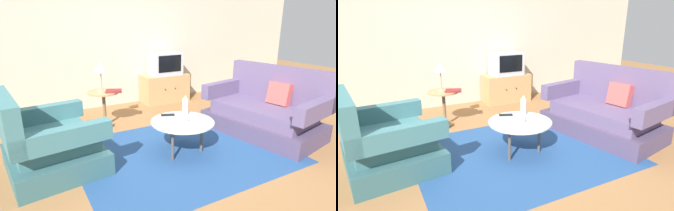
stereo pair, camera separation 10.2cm
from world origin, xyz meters
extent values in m
plane|color=olive|center=(0.00, 0.00, 0.00)|extent=(16.00, 16.00, 0.00)
cube|color=#BCB29E|center=(0.00, 2.44, 1.35)|extent=(9.00, 0.12, 2.70)
cube|color=navy|center=(0.12, 0.02, 0.00)|extent=(2.52, 2.00, 0.00)
cube|color=#325C60|center=(-1.31, 0.35, 0.12)|extent=(1.06, 1.10, 0.24)
cube|color=#3D7075|center=(-1.31, 0.35, 0.33)|extent=(0.88, 0.81, 0.18)
cube|color=#3D7075|center=(-1.71, 0.30, 0.66)|extent=(0.27, 1.00, 0.48)
cube|color=#3D7075|center=(-1.26, -0.07, 0.52)|extent=(0.95, 0.26, 0.20)
cube|color=#3D7075|center=(-1.37, 0.77, 0.52)|extent=(0.95, 0.26, 0.20)
cube|color=#4B3E5C|center=(1.45, 0.00, 0.12)|extent=(1.16, 1.72, 0.24)
cube|color=#5B4C70|center=(1.45, 0.00, 0.33)|extent=(0.97, 1.42, 0.18)
cube|color=#5B4C70|center=(1.81, 0.07, 0.68)|extent=(0.42, 1.59, 0.52)
cube|color=#5B4C70|center=(1.32, 0.71, 0.53)|extent=(0.90, 0.30, 0.22)
cube|color=#5B4C70|center=(1.58, -0.71, 0.53)|extent=(0.90, 0.30, 0.22)
cube|color=#C64C47|center=(1.69, -0.06, 0.58)|extent=(0.23, 0.34, 0.33)
cylinder|color=#B2C6C1|center=(0.12, 0.02, 0.40)|extent=(0.77, 0.77, 0.02)
cylinder|color=#4C4742|center=(0.10, 0.26, 0.20)|extent=(0.04, 0.04, 0.39)
cylinder|color=#4C4742|center=(-0.09, -0.10, 0.20)|extent=(0.04, 0.04, 0.39)
cylinder|color=#4C4742|center=(0.33, -0.08, 0.20)|extent=(0.04, 0.04, 0.39)
cylinder|color=tan|center=(-0.46, 1.36, 0.54)|extent=(0.46, 0.46, 0.02)
cylinder|color=brown|center=(-0.46, 1.36, 0.26)|extent=(0.05, 0.05, 0.53)
cylinder|color=brown|center=(-0.46, 1.36, 0.01)|extent=(0.26, 0.26, 0.02)
cube|color=tan|center=(1.00, 2.12, 0.27)|extent=(0.92, 0.43, 0.55)
sphere|color=black|center=(0.89, 1.90, 0.30)|extent=(0.02, 0.02, 0.02)
sphere|color=black|center=(1.11, 1.90, 0.30)|extent=(0.02, 0.02, 0.02)
cube|color=#B7B7BC|center=(1.00, 2.12, 0.76)|extent=(0.60, 0.40, 0.43)
cube|color=black|center=(1.00, 1.91, 0.79)|extent=(0.48, 0.01, 0.31)
cylinder|color=#9E937A|center=(-0.48, 1.33, 0.56)|extent=(0.13, 0.13, 0.02)
cylinder|color=#9E937A|center=(-0.48, 1.33, 0.71)|extent=(0.02, 0.02, 0.28)
cone|color=beige|center=(-0.48, 1.33, 0.93)|extent=(0.19, 0.19, 0.15)
cylinder|color=beige|center=(0.27, 0.20, 0.51)|extent=(0.08, 0.08, 0.21)
cone|color=beige|center=(0.27, 0.20, 0.65)|extent=(0.07, 0.07, 0.06)
cylinder|color=white|center=(0.12, -0.02, 0.46)|extent=(0.08, 0.08, 0.10)
torus|color=white|center=(0.18, -0.02, 0.46)|extent=(0.07, 0.01, 0.07)
cube|color=black|center=(0.06, 0.28, 0.42)|extent=(0.18, 0.11, 0.02)
cube|color=maroon|center=(-0.33, 1.25, 0.57)|extent=(0.28, 0.24, 0.03)
camera|label=1|loc=(-1.56, -2.65, 1.59)|focal=29.73mm
camera|label=2|loc=(-1.47, -2.70, 1.59)|focal=29.73mm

